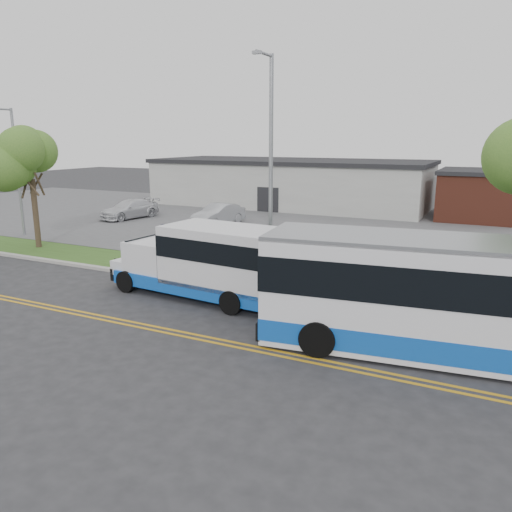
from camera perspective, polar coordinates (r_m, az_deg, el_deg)
The scene contains 18 objects.
ground at distance 21.43m, azimuth -8.87°, elevation -3.87°, with size 140.00×140.00×0.00m, color #28282B.
lane_line_north at distance 18.59m, azimuth -15.70°, elevation -6.91°, with size 70.00×0.12×0.01m, color #C88F17.
lane_line_south at distance 18.38m, azimuth -16.32°, elevation -7.18°, with size 70.00×0.12×0.01m, color #C88F17.
curb at distance 22.28m, azimuth -7.26°, elevation -2.94°, with size 80.00×0.30×0.15m, color #9E9B93.
verge at distance 23.75m, azimuth -4.88°, elevation -1.92°, with size 80.00×3.30×0.10m, color #2F4A18.
parking_lot at distance 36.27m, azimuth 6.65°, elevation 3.35°, with size 80.00×25.00×0.10m, color #4C4C4F.
commercial_building at distance 47.39m, azimuth 3.93°, elevation 8.34°, with size 25.40×10.40×4.35m.
brick_wing at distance 42.94m, azimuth 24.33°, elevation 6.39°, with size 6.30×7.30×3.90m.
tree_west at distance 31.10m, azimuth -24.41°, elevation 10.04°, with size 4.40×4.40×6.91m.
streetlight_near at distance 21.39m, azimuth 1.63°, elevation 10.53°, with size 0.35×1.53×9.50m.
streetlight_far at distance 35.63m, azimuth -25.73°, elevation 9.13°, with size 0.35×1.53×8.00m.
shuttle_bus at distance 19.85m, azimuth -5.42°, elevation -0.42°, with size 7.90×3.17×2.96m.
transit_bus at distance 15.57m, azimuth 24.39°, elevation -4.75°, with size 12.82×4.33×3.49m.
pedestrian at distance 26.41m, azimuth -10.52°, elevation 1.64°, with size 0.68×0.45×1.86m, color black.
parked_car_a at distance 36.48m, azimuth -4.33°, elevation 4.76°, with size 1.62×4.65×1.53m, color #A3A5AA.
parked_car_b at distance 40.69m, azimuth -14.26°, elevation 5.21°, with size 2.02×4.98×1.44m, color silver.
grocery_bag_left at distance 26.56m, azimuth -11.29°, elevation -0.03°, with size 0.32×0.32×0.32m, color white.
grocery_bag_right at distance 26.60m, azimuth -9.61°, elevation 0.06°, with size 0.32×0.32×0.32m, color white.
Camera 1 is at (11.87, -16.71, 6.27)m, focal length 35.00 mm.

